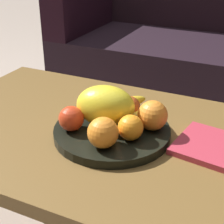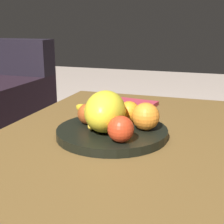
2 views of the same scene
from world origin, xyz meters
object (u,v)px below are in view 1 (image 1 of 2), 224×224
Objects in this scene: couch at (220,58)px; melon_large_front at (105,106)px; fruit_bowl at (112,132)px; banana_bunch at (123,111)px; orange_left at (131,128)px; orange_front at (103,133)px; apple_left at (129,107)px; orange_right at (153,115)px; coffee_table at (111,145)px; apple_right at (71,119)px.

couch is 10.24× the size of melon_large_front.
fruit_bowl is 2.14× the size of banana_bunch.
orange_left is at bearing -56.39° from banana_bunch.
orange_front is 0.08m from orange_left.
melon_large_front is 2.57× the size of apple_left.
fruit_bowl is 0.09m from orange_left.
orange_left is 0.82× the size of orange_right.
fruit_bowl is 0.10m from apple_left.
orange_right is 1.30× the size of apple_left.
apple_left is at bearing 59.51° from melon_large_front.
couch is at bearing 87.69° from orange_left.
apple_left is at bearing 69.14° from coffee_table.
apple_left is (-0.10, -1.03, 0.15)m from couch.
banana_bunch is (-0.10, 0.02, -0.02)m from orange_right.
fruit_bowl is at bearing -22.27° from melon_large_front.
apple_right reaches higher than orange_left.
orange_left is (0.08, -0.04, 0.10)m from coffee_table.
fruit_bowl is (0.01, -0.01, 0.05)m from coffee_table.
banana_bunch is (-0.01, -0.02, -0.01)m from apple_left.
apple_left reaches higher than fruit_bowl.
couch is 1.06m from banana_bunch.
orange_right is 1.19× the size of apple_right.
apple_left is 0.42× the size of banana_bunch.
melon_large_front is 1.08× the size of banana_bunch.
coffee_table is at bearing -110.86° from apple_left.
couch is 1.19m from apple_right.
apple_left is at bearing -95.45° from couch.
banana_bunch is at bearing 48.77° from apple_right.
orange_right is at bearing 26.64° from apple_right.
banana_bunch reaches higher than fruit_bowl.
orange_right reaches higher than fruit_bowl.
fruit_bowl is at bearing -96.24° from banana_bunch.
melon_large_front reaches higher than orange_left.
melon_large_front is at bearing -175.52° from coffee_table.
coffee_table is 0.12m from apple_left.
orange_left reaches higher than apple_left.
orange_front is 0.16m from orange_right.
apple_left is at bearing 78.50° from fruit_bowl.
melon_large_front is at bearing -165.72° from orange_right.
orange_left is at bearing -24.31° from melon_large_front.
apple_left is (0.04, 0.07, -0.03)m from melon_large_front.
fruit_bowl is at bearing 101.74° from orange_front.
melon_large_front reaches higher than apple_left.
orange_left is at bearing 52.46° from orange_front.
orange_front is 0.52× the size of banana_bunch.
fruit_bowl is 3.92× the size of orange_right.
orange_front is at bearing -94.50° from couch.
couch reaches higher than melon_large_front.
coffee_table is at bearing -96.50° from couch.
orange_front is 0.12m from apple_right.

